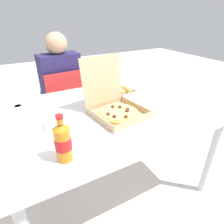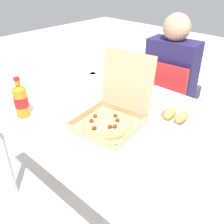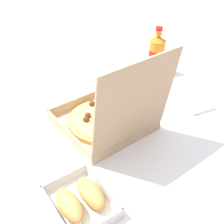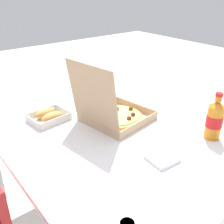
# 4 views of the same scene
# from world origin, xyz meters

# --- Properties ---
(dining_table) EXTENTS (1.40, 0.97, 0.71)m
(dining_table) POSITION_xyz_m (0.00, 0.00, 0.65)
(dining_table) COLOR white
(dining_table) RESTS_ON ground_plane
(pizza_box_open) EXTENTS (0.35, 0.39, 0.34)m
(pizza_box_open) POSITION_xyz_m (0.01, -0.07, 0.76)
(pizza_box_open) COLOR tan
(pizza_box_open) RESTS_ON dining_table
(bread_side_box) EXTENTS (0.17, 0.20, 0.06)m
(bread_side_box) POSITION_xyz_m (0.23, 0.18, 0.74)
(bread_side_box) COLOR white
(bread_side_box) RESTS_ON dining_table
(cola_bottle) EXTENTS (0.07, 0.07, 0.22)m
(cola_bottle) POSITION_xyz_m (-0.40, -0.34, 0.81)
(cola_bottle) COLOR orange
(cola_bottle) RESTS_ON dining_table
(paper_menu) EXTENTS (0.25, 0.22, 0.00)m
(paper_menu) POSITION_xyz_m (0.51, 0.04, 0.72)
(paper_menu) COLOR white
(paper_menu) RESTS_ON dining_table
(napkin_pile) EXTENTS (0.12, 0.12, 0.02)m
(napkin_pile) POSITION_xyz_m (-0.37, -0.03, 0.72)
(napkin_pile) COLOR white
(napkin_pile) RESTS_ON dining_table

